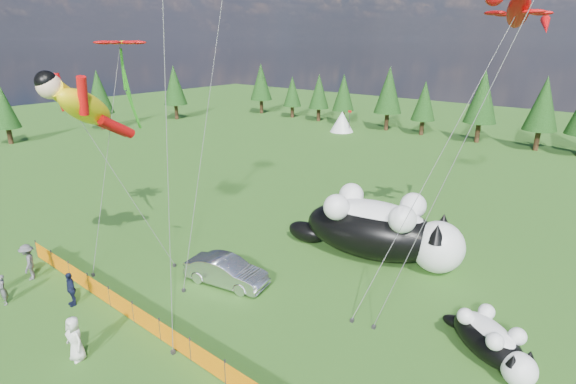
# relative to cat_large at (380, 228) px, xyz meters

# --- Properties ---
(ground) EXTENTS (160.00, 160.00, 0.00)m
(ground) POSITION_rel_cat_large_xyz_m (-4.33, -9.66, -1.83)
(ground) COLOR #0F3609
(ground) RESTS_ON ground
(safety_fence) EXTENTS (22.06, 0.06, 1.10)m
(safety_fence) POSITION_rel_cat_large_xyz_m (-4.33, -12.66, -1.33)
(safety_fence) COLOR #262626
(safety_fence) RESTS_ON ground
(tree_line) EXTENTS (90.00, 4.00, 8.00)m
(tree_line) POSITION_rel_cat_large_xyz_m (-4.33, 35.34, 2.17)
(tree_line) COLOR black
(tree_line) RESTS_ON ground
(cat_large) EXTENTS (10.63, 5.19, 3.86)m
(cat_large) POSITION_rel_cat_large_xyz_m (0.00, 0.00, 0.00)
(cat_large) COLOR black
(cat_large) RESTS_ON ground
(cat_small) EXTENTS (4.29, 3.38, 1.74)m
(cat_small) POSITION_rel_cat_large_xyz_m (7.72, -5.00, -1.01)
(cat_small) COLOR black
(cat_small) RESTS_ON ground
(car) EXTENTS (4.67, 2.47, 1.46)m
(car) POSITION_rel_cat_large_xyz_m (-4.60, -7.69, -1.10)
(car) COLOR silver
(car) RESTS_ON ground
(spectator_a) EXTENTS (0.62, 0.47, 1.53)m
(spectator_a) POSITION_rel_cat_large_xyz_m (-11.45, -15.77, -1.07)
(spectator_a) COLOR #4F4F54
(spectator_a) RESTS_ON ground
(spectator_c) EXTENTS (1.07, 0.66, 1.71)m
(spectator_c) POSITION_rel_cat_large_xyz_m (-8.87, -13.73, -0.98)
(spectator_c) COLOR #141B39
(spectator_c) RESTS_ON ground
(spectator_d) EXTENTS (1.44, 1.22, 1.98)m
(spectator_d) POSITION_rel_cat_large_xyz_m (-13.00, -13.97, -0.84)
(spectator_d) COLOR #4F4F54
(spectator_d) RESTS_ON ground
(spectator_e) EXTENTS (0.95, 0.63, 1.91)m
(spectator_e) POSITION_rel_cat_large_xyz_m (-4.90, -15.47, -0.88)
(spectator_e) COLOR silver
(spectator_e) RESTS_ON ground
(superhero_kite) EXTENTS (5.92, 6.06, 11.32)m
(superhero_kite) POSITION_rel_cat_large_xyz_m (-10.50, -10.94, 7.12)
(superhero_kite) COLOR yellow
(superhero_kite) RESTS_ON ground
(gecko_kite) EXTENTS (4.63, 13.71, 17.05)m
(gecko_kite) POSITION_rel_cat_large_xyz_m (4.57, 4.06, 11.57)
(gecko_kite) COLOR red
(gecko_kite) RESTS_ON ground
(flower_kite) EXTENTS (3.52, 5.64, 12.42)m
(flower_kite) POSITION_rel_cat_large_xyz_m (-11.82, -7.94, 9.93)
(flower_kite) COLOR red
(flower_kite) RESTS_ON ground
(diamond_kite_c) EXTENTS (0.82, 1.33, 14.85)m
(diamond_kite_c) POSITION_rel_cat_large_xyz_m (-2.15, -12.01, 11.41)
(diamond_kite_c) COLOR blue
(diamond_kite_c) RESTS_ON ground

